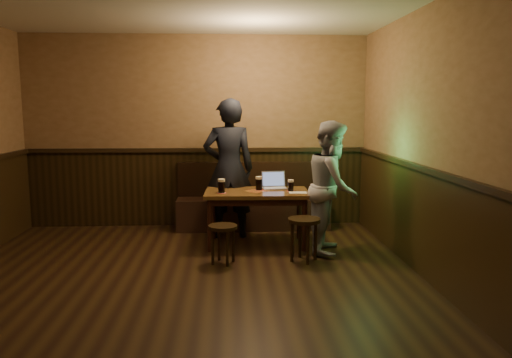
{
  "coord_description": "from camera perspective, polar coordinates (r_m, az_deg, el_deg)",
  "views": [
    {
      "loc": [
        0.45,
        -4.42,
        1.76
      ],
      "look_at": [
        0.8,
        1.72,
        0.87
      ],
      "focal_mm": 35.0,
      "sensor_mm": 36.0,
      "label": 1
    }
  ],
  "objects": [
    {
      "name": "room",
      "position": [
        4.69,
        -8.71,
        1.29
      ],
      "size": [
        5.04,
        6.04,
        2.84
      ],
      "color": "black",
      "rests_on": "ground"
    },
    {
      "name": "bench",
      "position": [
        7.32,
        -0.34,
        -3.18
      ],
      "size": [
        2.2,
        0.5,
        0.95
      ],
      "color": "black",
      "rests_on": "ground"
    },
    {
      "name": "pub_table",
      "position": [
        6.35,
        0.08,
        -2.21
      ],
      "size": [
        1.33,
        0.79,
        0.7
      ],
      "rotation": [
        0.0,
        0.0,
        -0.03
      ],
      "color": "#523517",
      "rests_on": "ground"
    },
    {
      "name": "stool_left",
      "position": [
        5.66,
        -3.8,
        -6.18
      ],
      "size": [
        0.43,
        0.43,
        0.44
      ],
      "rotation": [
        0.0,
        0.0,
        0.39
      ],
      "color": "black",
      "rests_on": "ground"
    },
    {
      "name": "stool_right",
      "position": [
        5.75,
        5.51,
        -5.48
      ],
      "size": [
        0.43,
        0.43,
        0.5
      ],
      "rotation": [
        0.0,
        0.0,
        0.17
      ],
      "color": "black",
      "rests_on": "ground"
    },
    {
      "name": "pint_left",
      "position": [
        6.19,
        -3.96,
        -0.79
      ],
      "size": [
        0.12,
        0.12,
        0.18
      ],
      "color": "#B6162B",
      "rests_on": "pub_table"
    },
    {
      "name": "pint_mid",
      "position": [
        6.39,
        0.34,
        -0.49
      ],
      "size": [
        0.12,
        0.12,
        0.18
      ],
      "color": "#B6162B",
      "rests_on": "pub_table"
    },
    {
      "name": "pint_right",
      "position": [
        6.32,
        3.99,
        -0.74
      ],
      "size": [
        0.1,
        0.1,
        0.15
      ],
      "color": "#B6162B",
      "rests_on": "pub_table"
    },
    {
      "name": "laptop",
      "position": [
        6.54,
        2.09,
        -0.59
      ],
      "size": [
        0.33,
        0.28,
        0.22
      ],
      "rotation": [
        0.0,
        0.0,
        0.1
      ],
      "color": "silver",
      "rests_on": "pub_table"
    },
    {
      "name": "menu",
      "position": [
        6.24,
        4.8,
        -1.55
      ],
      "size": [
        0.23,
        0.17,
        0.0
      ],
      "primitive_type": "cube",
      "rotation": [
        0.0,
        0.0,
        -0.09
      ],
      "color": "silver",
      "rests_on": "pub_table"
    },
    {
      "name": "person_suit",
      "position": [
        6.72,
        -3.13,
        1.19
      ],
      "size": [
        0.72,
        0.5,
        1.87
      ],
      "primitive_type": "imported",
      "rotation": [
        0.0,
        0.0,
        3.22
      ],
      "color": "black",
      "rests_on": "ground"
    },
    {
      "name": "person_grey",
      "position": [
        6.11,
        8.75,
        -0.9
      ],
      "size": [
        0.81,
        0.92,
        1.6
      ],
      "primitive_type": "imported",
      "rotation": [
        0.0,
        0.0,
        1.28
      ],
      "color": "#98989D",
      "rests_on": "ground"
    }
  ]
}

